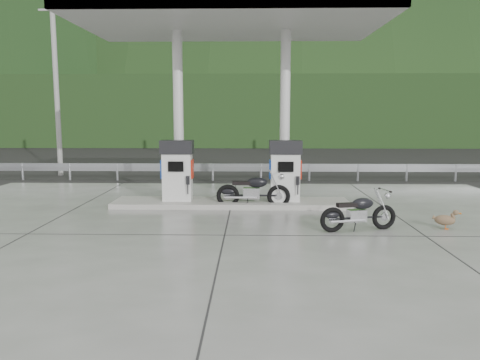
{
  "coord_description": "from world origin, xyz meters",
  "views": [
    {
      "loc": [
        0.59,
        -11.24,
        2.7
      ],
      "look_at": [
        0.3,
        1.0,
        1.0
      ],
      "focal_mm": 35.0,
      "sensor_mm": 36.0,
      "label": 1
    }
  ],
  "objects_px": {
    "gas_pump_left": "(177,171)",
    "duck": "(445,220)",
    "motorcycle_left": "(253,191)",
    "gas_pump_right": "(285,171)",
    "motorcycle_right": "(359,213)"
  },
  "relations": [
    {
      "from": "gas_pump_right",
      "to": "motorcycle_right",
      "type": "height_order",
      "value": "gas_pump_right"
    },
    {
      "from": "gas_pump_left",
      "to": "gas_pump_right",
      "type": "distance_m",
      "value": 3.2
    },
    {
      "from": "gas_pump_left",
      "to": "duck",
      "type": "distance_m",
      "value": 7.39
    },
    {
      "from": "motorcycle_left",
      "to": "duck",
      "type": "distance_m",
      "value": 5.21
    },
    {
      "from": "gas_pump_left",
      "to": "gas_pump_right",
      "type": "bearing_deg",
      "value": 0.0
    },
    {
      "from": "duck",
      "to": "motorcycle_left",
      "type": "bearing_deg",
      "value": 174.11
    },
    {
      "from": "motorcycle_left",
      "to": "duck",
      "type": "height_order",
      "value": "motorcycle_left"
    },
    {
      "from": "gas_pump_left",
      "to": "gas_pump_right",
      "type": "height_order",
      "value": "same"
    },
    {
      "from": "gas_pump_left",
      "to": "duck",
      "type": "relative_size",
      "value": 3.16
    },
    {
      "from": "gas_pump_right",
      "to": "duck",
      "type": "height_order",
      "value": "gas_pump_right"
    },
    {
      "from": "duck",
      "to": "gas_pump_left",
      "type": "bearing_deg",
      "value": -178.87
    },
    {
      "from": "gas_pump_right",
      "to": "gas_pump_left",
      "type": "bearing_deg",
      "value": 180.0
    },
    {
      "from": "gas_pump_left",
      "to": "duck",
      "type": "bearing_deg",
      "value": -22.21
    },
    {
      "from": "motorcycle_right",
      "to": "duck",
      "type": "relative_size",
      "value": 3.1
    },
    {
      "from": "gas_pump_left",
      "to": "motorcycle_left",
      "type": "distance_m",
      "value": 2.34
    }
  ]
}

